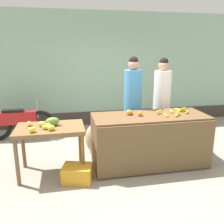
{
  "coord_description": "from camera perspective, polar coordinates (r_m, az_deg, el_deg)",
  "views": [
    {
      "loc": [
        -1.03,
        -3.68,
        1.98
      ],
      "look_at": [
        -0.26,
        0.15,
        0.95
      ],
      "focal_mm": 37.91,
      "sensor_mm": 36.0,
      "label": 1
    }
  ],
  "objects": [
    {
      "name": "vendor_woman_blue_shirt",
      "position": [
        4.62,
        4.98,
        1.73
      ],
      "size": [
        0.34,
        0.34,
        1.87
      ],
      "color": "#33333D",
      "rests_on": "ground"
    },
    {
      "name": "vendor_woman_white_shirt",
      "position": [
        4.9,
        11.87,
        2.04
      ],
      "size": [
        0.34,
        0.34,
        1.84
      ],
      "color": "#33333D",
      "rests_on": "ground"
    },
    {
      "name": "side_table_wooden",
      "position": [
        3.91,
        -14.66,
        -4.99
      ],
      "size": [
        1.07,
        0.68,
        0.8
      ],
      "color": "brown",
      "rests_on": "ground"
    },
    {
      "name": "orange_pile",
      "position": [
        4.04,
        4.78,
        -0.17
      ],
      "size": [
        0.25,
        0.21,
        0.09
      ],
      "color": "orange",
      "rests_on": "fruit_stall_counter"
    },
    {
      "name": "fruit_stall_counter",
      "position": [
        4.21,
        9.01,
        -6.72
      ],
      "size": [
        1.96,
        0.81,
        0.9
      ],
      "color": "brown",
      "rests_on": "ground"
    },
    {
      "name": "market_wall_back",
      "position": [
        6.39,
        -2.04,
        9.88
      ],
      "size": [
        8.17,
        0.23,
        2.94
      ],
      "color": "#8CB299",
      "rests_on": "ground"
    },
    {
      "name": "parked_motorcycle",
      "position": [
        5.73,
        -21.6,
        -2.3
      ],
      "size": [
        1.6,
        0.18,
        0.88
      ],
      "color": "black",
      "rests_on": "ground"
    },
    {
      "name": "produce_crate",
      "position": [
        3.81,
        -8.34,
        -14.49
      ],
      "size": [
        0.51,
        0.43,
        0.26
      ],
      "primitive_type": "cube",
      "rotation": [
        0.0,
        0.0,
        -0.27
      ],
      "color": "gold",
      "rests_on": "ground"
    },
    {
      "name": "ground_plane",
      "position": [
        4.3,
        3.94,
        -12.66
      ],
      "size": [
        24.0,
        24.0,
        0.0
      ],
      "primitive_type": "plane",
      "color": "gray"
    },
    {
      "name": "mango_papaya_pile",
      "position": [
        3.85,
        -15.32,
        -2.78
      ],
      "size": [
        0.53,
        0.46,
        0.14
      ],
      "color": "yellow",
      "rests_on": "side_table_wooden"
    },
    {
      "name": "banana_bunch_pile",
      "position": [
        4.28,
        15.02,
        0.04
      ],
      "size": [
        0.65,
        0.5,
        0.07
      ],
      "color": "yellow",
      "rests_on": "fruit_stall_counter"
    },
    {
      "name": "produce_sack",
      "position": [
        4.71,
        -4.31,
        -6.39
      ],
      "size": [
        0.46,
        0.43,
        0.57
      ],
      "primitive_type": "ellipsoid",
      "rotation": [
        0.0,
        0.0,
        2.65
      ],
      "color": "tan",
      "rests_on": "ground"
    }
  ]
}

